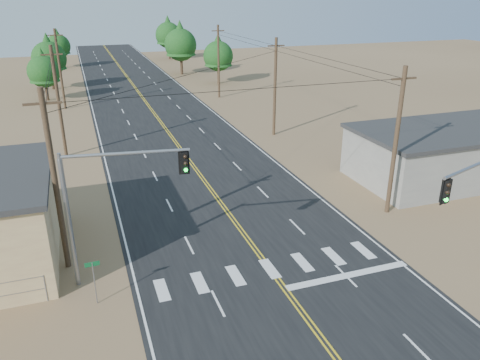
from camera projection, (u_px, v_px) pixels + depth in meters
name	position (u px, v px, depth m)	size (l,w,h in m)	color
road	(182.00, 150.00, 45.07)	(15.00, 200.00, 0.02)	black
building_right	(448.00, 154.00, 37.91)	(15.00, 8.00, 4.00)	gray
utility_pole_left_near	(55.00, 181.00, 24.19)	(1.80, 0.30, 10.00)	#4C3826
utility_pole_left_mid	(59.00, 101.00, 41.68)	(1.80, 0.30, 10.00)	#4C3826
utility_pole_left_far	(60.00, 69.00, 59.17)	(1.80, 0.30, 10.00)	#4C3826
utility_pole_right_near	(396.00, 141.00, 30.63)	(1.80, 0.30, 10.00)	#4C3826
utility_pole_right_mid	(275.00, 87.00, 48.12)	(1.80, 0.30, 10.00)	#4C3826
utility_pole_right_far	(219.00, 61.00, 65.61)	(1.80, 0.30, 10.00)	#4C3826
signal_mast_left	(104.00, 196.00, 22.97)	(6.17, 1.25, 7.24)	gray
street_sign	(94.00, 276.00, 22.42)	(0.70, 0.06, 2.35)	gray
tree_left_near	(43.00, 68.00, 64.09)	(4.34, 4.34, 7.23)	#3F2D1E
tree_left_mid	(49.00, 55.00, 71.15)	(5.12, 5.12, 8.54)	#3F2D1E
tree_left_far	(58.00, 44.00, 91.53)	(4.59, 4.59, 7.65)	#3F2D1E
tree_right_near	(218.00, 53.00, 75.89)	(4.83, 4.83, 8.05)	#3F2D1E
tree_right_mid	(180.00, 41.00, 84.02)	(5.73, 5.73, 9.55)	#3F2D1E
tree_right_far	(168.00, 32.00, 103.33)	(5.64, 5.64, 9.39)	#3F2D1E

